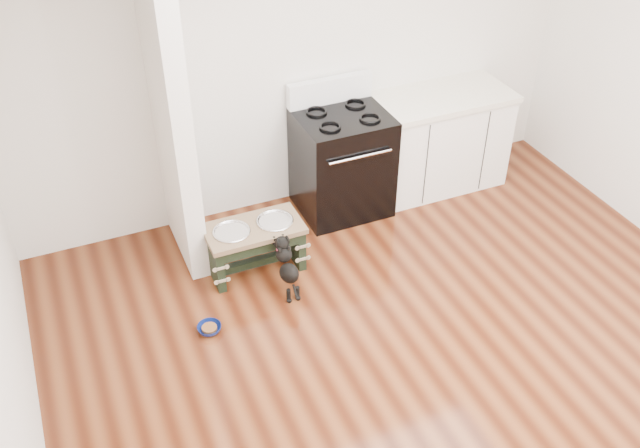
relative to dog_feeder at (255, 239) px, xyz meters
The scene contains 8 objects.
ground 1.82m from the dog_feeder, 65.70° to the right, with size 5.00×5.00×0.00m, color #3F180B.
room_shell 2.23m from the dog_feeder, 65.70° to the right, with size 5.00×5.00×5.00m.
partition_wall 1.23m from the dog_feeder, 133.29° to the left, with size 0.15×0.80×2.70m, color silver.
oven_range 1.13m from the dog_feeder, 27.78° to the left, with size 0.76×0.69×1.14m.
cabinet_run 2.05m from the dog_feeder, 15.33° to the left, with size 1.24×0.64×0.91m.
dog_feeder is the anchor object (origin of this frame).
puppy 0.38m from the dog_feeder, 68.85° to the right, with size 0.13×0.39×0.46m.
floor_bowl 0.81m from the dog_feeder, 135.56° to the right, with size 0.18×0.18×0.06m.
Camera 1 is at (-2.01, -2.61, 3.73)m, focal length 40.00 mm.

